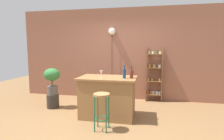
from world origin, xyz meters
name	(u,v)px	position (x,y,z in m)	size (l,w,h in m)	color
ground	(105,121)	(0.00, 0.00, 0.00)	(12.00, 12.00, 0.00)	brown
back_wall	(119,54)	(0.00, 1.95, 1.40)	(6.40, 0.10, 2.80)	#8C5642
kitchen_counter	(108,97)	(0.00, 0.30, 0.47)	(1.30, 0.80, 0.93)	olive
bar_stool	(102,104)	(0.04, -0.41, 0.53)	(0.31, 0.31, 0.72)	#196642
spice_shelf	(154,74)	(1.07, 1.79, 0.81)	(0.46, 0.17, 1.61)	brown
plant_stool	(53,101)	(-1.58, 0.63, 0.18)	(0.32, 0.32, 0.35)	#2D2823
potted_plant	(52,78)	(-1.58, 0.63, 0.79)	(0.42, 0.38, 0.71)	#514C47
bottle_olive_oil	(124,73)	(0.39, 0.20, 1.04)	(0.07, 0.07, 0.29)	navy
bottle_vinegar	(131,74)	(0.55, 0.23, 1.02)	(0.07, 0.07, 0.25)	#5B2319
wine_glass_left	(101,73)	(-0.11, 0.15, 1.05)	(0.07, 0.07, 0.16)	silver
wine_glass_center	(131,72)	(0.53, 0.35, 1.05)	(0.07, 0.07, 0.16)	silver
pendant_globe_light	(112,32)	(-0.21, 1.84, 2.06)	(0.21, 0.21, 2.20)	black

